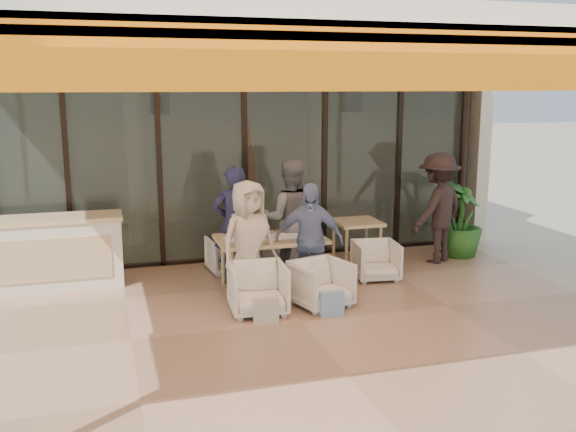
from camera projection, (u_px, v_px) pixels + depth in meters
name	position (u px, v px, depth m)	size (l,w,h in m)	color
ground	(301.00, 324.00, 7.76)	(70.00, 70.00, 0.00)	#C6B293
terrace_floor	(301.00, 323.00, 7.76)	(8.00, 6.00, 0.01)	tan
terrace_structure	(310.00, 46.00, 6.86)	(8.00, 6.00, 3.40)	silver
glass_storefront	(245.00, 164.00, 10.26)	(8.08, 0.10, 3.20)	#9EADA3
interior_block	(218.00, 117.00, 12.31)	(9.05, 3.62, 3.52)	silver
host_counter	(56.00, 252.00, 9.00)	(1.85, 0.65, 1.04)	silver
dining_table	(270.00, 241.00, 8.98)	(1.50, 0.90, 0.93)	#CFB57E
chair_far_left	(228.00, 253.00, 9.82)	(0.60, 0.56, 0.62)	white
chair_far_right	(281.00, 247.00, 10.05)	(0.65, 0.61, 0.67)	white
chair_near_left	(258.00, 287.00, 8.03)	(0.70, 0.65, 0.72)	white
chair_near_right	(321.00, 282.00, 8.27)	(0.66, 0.62, 0.68)	white
diner_navy	(234.00, 225.00, 9.24)	(0.63, 0.41, 1.72)	#181A35
diner_grey	(290.00, 219.00, 9.47)	(0.87, 0.68, 1.79)	slate
diner_cream	(248.00, 242.00, 8.41)	(0.80, 0.52, 1.63)	beige
diner_periwinkle	(309.00, 240.00, 8.65)	(0.92, 0.38, 1.56)	#6B83B3
tote_bag_cream	(266.00, 311.00, 7.69)	(0.30, 0.10, 0.34)	silver
tote_bag_blue	(332.00, 305.00, 7.93)	(0.30, 0.10, 0.34)	#99BFD8
side_table	(357.00, 227.00, 10.08)	(0.70, 0.70, 0.74)	#CFB57E
side_chair	(376.00, 259.00, 9.44)	(0.63, 0.59, 0.64)	white
standing_woman	(438.00, 208.00, 10.25)	(1.16, 0.67, 1.80)	black
potted_palm	(461.00, 220.00, 10.63)	(0.71, 0.71, 1.27)	#1E5919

